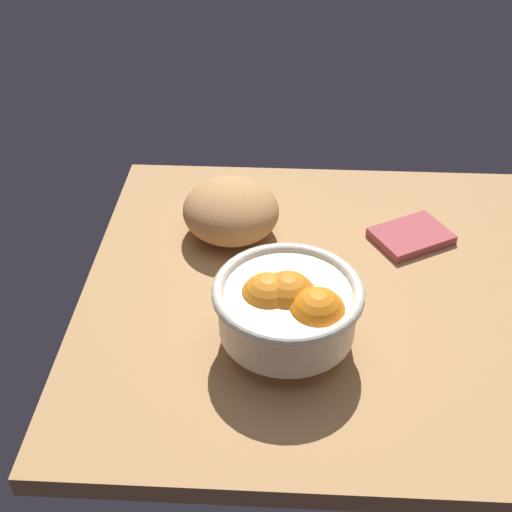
{
  "coord_description": "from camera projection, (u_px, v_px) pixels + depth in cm",
  "views": [
    {
      "loc": [
        -6.81,
        -74.5,
        63.31
      ],
      "look_at": [
        -10.67,
        0.52,
        5.0
      ],
      "focal_mm": 46.64,
      "sensor_mm": 36.0,
      "label": 1
    }
  ],
  "objects": [
    {
      "name": "ground_plane",
      "position": [
        328.0,
        295.0,
        0.98
      ],
      "size": [
        71.71,
        67.96,
        3.0
      ],
      "primitive_type": "cube",
      "color": "#B28350"
    },
    {
      "name": "bread_loaf",
      "position": [
        231.0,
        210.0,
        1.05
      ],
      "size": [
        21.08,
        21.24,
        8.98
      ],
      "primitive_type": "ellipsoid",
      "rotation": [
        0.0,
        0.0,
        5.25
      ],
      "color": "tan",
      "rests_on": "ground"
    },
    {
      "name": "fruit_bowl",
      "position": [
        288.0,
        307.0,
        0.84
      ],
      "size": [
        19.23,
        19.23,
        11.38
      ],
      "color": "beige",
      "rests_on": "ground"
    },
    {
      "name": "napkin_folded",
      "position": [
        411.0,
        236.0,
        1.06
      ],
      "size": [
        14.29,
        13.09,
        1.46
      ],
      "primitive_type": "cube",
      "rotation": [
        0.0,
        0.0,
        0.51
      ],
      "color": "#B04B50",
      "rests_on": "ground"
    }
  ]
}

